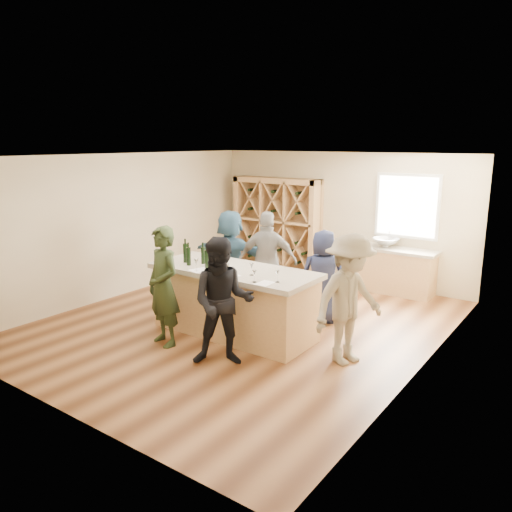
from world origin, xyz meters
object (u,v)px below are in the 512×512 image
Objects in this scene: sink at (386,243)px; person_near_left at (164,286)px; wine_bottle_c at (203,255)px; person_far_right at (323,277)px; wine_bottle_e at (217,257)px; tasting_counter_base at (234,303)px; wine_bottle_a at (185,253)px; person_far_left at (231,256)px; person_server at (349,300)px; wine_bottle_b at (189,256)px; person_near_right at (223,302)px; wine_bottle_d at (207,259)px; person_far_mid at (268,261)px; wine_rack at (277,225)px.

sink is 4.89m from person_near_left.
person_far_right is at bearing 41.94° from wine_bottle_c.
tasting_counter_base is at bearing 26.33° from wine_bottle_e.
person_near_left is at bearing -69.73° from wine_bottle_a.
person_far_left reaches higher than wine_bottle_a.
wine_bottle_e is 0.18× the size of person_server.
wine_bottle_b is (0.18, -0.11, -0.01)m from wine_bottle_a.
wine_bottle_e is at bearing 98.75° from person_near_right.
wine_bottle_d is 2.34m from person_server.
person_near_right is 2.36m from person_far_mid.
tasting_counter_base is at bearing 72.69° from person_near_left.
wine_bottle_e is (0.48, 0.15, 0.02)m from wine_bottle_b.
person_near_left reaches higher than person_near_right.
wine_bottle_c is at bearing 107.10° from person_near_right.
person_near_left is at bearing -77.40° from wine_rack.
wine_bottle_e is (-1.30, -3.77, 0.23)m from sink.
person_near_left is at bearing -113.05° from wine_bottle_e.
person_far_right is (1.49, 2.24, -0.11)m from person_near_left.
wine_bottle_c is at bearing 104.51° from person_near_left.
wine_bottle_e is 0.97m from person_near_left.
person_far_left is (-0.50, 2.25, -0.03)m from person_near_left.
person_near_left is at bearing -121.78° from tasting_counter_base.
person_near_right reaches higher than wine_bottle_e.
wine_bottle_c is (0.30, 0.10, -0.02)m from wine_bottle_a.
wine_rack is 1.20× the size of person_server.
wine_rack reaches higher than person_near_right.
wine_rack is 4.79m from person_near_left.
tasting_counter_base is (1.63, -3.72, -0.60)m from wine_rack.
wine_bottle_a is 0.17× the size of person_server.
wine_bottle_a is 0.18× the size of person_far_left.
wine_bottle_d is (-0.34, -0.24, 0.73)m from tasting_counter_base.
wine_bottle_c is at bearing 18.35° from wine_bottle_a.
wine_bottle_d is 0.18× the size of person_far_right.
tasting_counter_base is at bearing 120.25° from person_far_left.
wine_bottle_e is 1.86m from person_far_right.
tasting_counter_base is at bearing 9.54° from wine_bottle_a.
person_server is 3.28m from person_far_left.
person_near_left reaches higher than wine_bottle_b.
person_server is at bearing 4.60° from wine_bottle_e.
person_server is at bearing 36.18° from person_near_left.
person_server is at bearing -76.14° from sink.
person_near_right reaches higher than wine_bottle_c.
wine_bottle_d is at bearing 85.49° from person_near_left.
wine_bottle_a reaches higher than tasting_counter_base.
sink is 3.84m from tasting_counter_base.
person_far_right is (1.24, 1.53, -0.43)m from wine_bottle_d.
person_near_left is at bearing 55.43° from person_far_mid.
wine_rack reaches higher than wine_bottle_e.
sink is at bearing 33.69° from person_server.
person_far_left is at bearing -77.34° from wine_rack.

